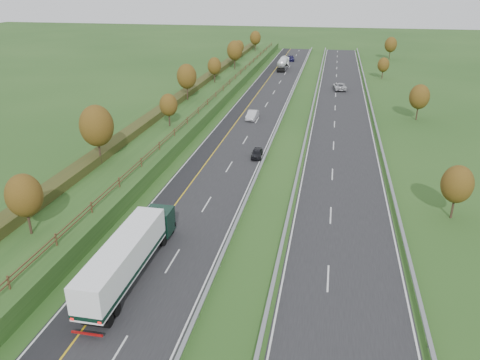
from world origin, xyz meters
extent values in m
plane|color=#24491A|center=(8.00, 55.00, 0.00)|extent=(400.00, 400.00, 0.00)
cube|color=black|center=(0.00, 60.00, 0.02)|extent=(10.50, 200.00, 0.04)
cube|color=black|center=(16.50, 60.00, 0.02)|extent=(10.50, 200.00, 0.04)
cube|color=black|center=(-3.75, 60.00, 0.02)|extent=(3.00, 200.00, 0.04)
cube|color=silver|center=(-5.05, 60.00, 0.05)|extent=(0.15, 200.00, 0.01)
cube|color=gold|center=(-2.25, 60.00, 0.05)|extent=(0.15, 200.00, 0.01)
cube|color=silver|center=(5.05, 60.00, 0.05)|extent=(0.15, 200.00, 0.01)
cube|color=silver|center=(11.45, 60.00, 0.05)|extent=(0.15, 200.00, 0.01)
cube|color=silver|center=(21.55, 60.00, 0.05)|extent=(0.15, 200.00, 0.01)
cube|color=silver|center=(1.25, -1.00, 0.05)|extent=(0.15, 4.00, 0.01)
cube|color=silver|center=(1.25, 11.00, 0.05)|extent=(0.15, 4.00, 0.01)
cube|color=silver|center=(15.25, 11.00, 0.05)|extent=(0.15, 4.00, 0.01)
cube|color=silver|center=(1.25, 23.00, 0.05)|extent=(0.15, 4.00, 0.01)
cube|color=silver|center=(15.25, 23.00, 0.05)|extent=(0.15, 4.00, 0.01)
cube|color=silver|center=(1.25, 35.00, 0.05)|extent=(0.15, 4.00, 0.01)
cube|color=silver|center=(15.25, 35.00, 0.05)|extent=(0.15, 4.00, 0.01)
cube|color=silver|center=(1.25, 47.00, 0.05)|extent=(0.15, 4.00, 0.01)
cube|color=silver|center=(15.25, 47.00, 0.05)|extent=(0.15, 4.00, 0.01)
cube|color=silver|center=(1.25, 59.00, 0.05)|extent=(0.15, 4.00, 0.01)
cube|color=silver|center=(15.25, 59.00, 0.05)|extent=(0.15, 4.00, 0.01)
cube|color=silver|center=(1.25, 71.00, 0.05)|extent=(0.15, 4.00, 0.01)
cube|color=silver|center=(15.25, 71.00, 0.05)|extent=(0.15, 4.00, 0.01)
cube|color=silver|center=(1.25, 83.00, 0.05)|extent=(0.15, 4.00, 0.01)
cube|color=silver|center=(15.25, 83.00, 0.05)|extent=(0.15, 4.00, 0.01)
cube|color=silver|center=(1.25, 95.00, 0.05)|extent=(0.15, 4.00, 0.01)
cube|color=silver|center=(15.25, 95.00, 0.05)|extent=(0.15, 4.00, 0.01)
cube|color=silver|center=(1.25, 107.00, 0.05)|extent=(0.15, 4.00, 0.01)
cube|color=silver|center=(15.25, 107.00, 0.05)|extent=(0.15, 4.00, 0.01)
cube|color=silver|center=(1.25, 119.00, 0.05)|extent=(0.15, 4.00, 0.01)
cube|color=silver|center=(15.25, 119.00, 0.05)|extent=(0.15, 4.00, 0.01)
cube|color=silver|center=(1.25, 131.00, 0.05)|extent=(0.15, 4.00, 0.01)
cube|color=silver|center=(15.25, 131.00, 0.05)|extent=(0.15, 4.00, 0.01)
cube|color=silver|center=(1.25, 143.00, 0.05)|extent=(0.15, 4.00, 0.01)
cube|color=silver|center=(15.25, 143.00, 0.05)|extent=(0.15, 4.00, 0.01)
cube|color=silver|center=(1.25, 155.00, 0.05)|extent=(0.15, 4.00, 0.01)
cube|color=silver|center=(15.25, 155.00, 0.05)|extent=(0.15, 4.00, 0.01)
cube|color=#24491A|center=(-13.00, 60.00, 1.00)|extent=(12.00, 200.00, 2.00)
cube|color=#323B18|center=(-15.00, 60.00, 2.55)|extent=(2.20, 180.00, 1.10)
cube|color=#422B19|center=(-8.50, 60.00, 2.55)|extent=(0.08, 184.00, 0.10)
cube|color=#422B19|center=(-8.50, 60.00, 2.95)|extent=(0.08, 184.00, 0.10)
cube|color=#422B19|center=(-8.50, 2.00, 2.60)|extent=(0.12, 0.12, 1.20)
cube|color=#422B19|center=(-8.50, 8.50, 2.60)|extent=(0.12, 0.12, 1.20)
cube|color=#422B19|center=(-8.50, 15.00, 2.60)|extent=(0.12, 0.12, 1.20)
cube|color=#422B19|center=(-8.50, 21.50, 2.60)|extent=(0.12, 0.12, 1.20)
cube|color=#422B19|center=(-8.50, 28.00, 2.60)|extent=(0.12, 0.12, 1.20)
cube|color=#422B19|center=(-8.50, 34.50, 2.60)|extent=(0.12, 0.12, 1.20)
cube|color=#422B19|center=(-8.50, 41.00, 2.60)|extent=(0.12, 0.12, 1.20)
cube|color=#422B19|center=(-8.50, 47.50, 2.60)|extent=(0.12, 0.12, 1.20)
cube|color=#422B19|center=(-8.50, 54.00, 2.60)|extent=(0.12, 0.12, 1.20)
cube|color=#422B19|center=(-8.50, 60.50, 2.60)|extent=(0.12, 0.12, 1.20)
cube|color=#422B19|center=(-8.50, 67.00, 2.60)|extent=(0.12, 0.12, 1.20)
cube|color=#422B19|center=(-8.50, 73.50, 2.60)|extent=(0.12, 0.12, 1.20)
cube|color=#422B19|center=(-8.50, 80.00, 2.60)|extent=(0.12, 0.12, 1.20)
cube|color=#422B19|center=(-8.50, 86.50, 2.60)|extent=(0.12, 0.12, 1.20)
cube|color=#422B19|center=(-8.50, 93.00, 2.60)|extent=(0.12, 0.12, 1.20)
cube|color=#422B19|center=(-8.50, 99.50, 2.60)|extent=(0.12, 0.12, 1.20)
cube|color=#422B19|center=(-8.50, 106.00, 2.60)|extent=(0.12, 0.12, 1.20)
cube|color=#422B19|center=(-8.50, 112.50, 2.60)|extent=(0.12, 0.12, 1.20)
cube|color=#422B19|center=(-8.50, 119.00, 2.60)|extent=(0.12, 0.12, 1.20)
cube|color=#422B19|center=(-8.50, 125.50, 2.60)|extent=(0.12, 0.12, 1.20)
cube|color=#422B19|center=(-8.50, 132.00, 2.60)|extent=(0.12, 0.12, 1.20)
cube|color=#422B19|center=(-8.50, 138.50, 2.60)|extent=(0.12, 0.12, 1.20)
cube|color=#422B19|center=(-8.50, 145.00, 2.60)|extent=(0.12, 0.12, 1.20)
cube|color=#422B19|center=(-8.50, 151.50, 2.60)|extent=(0.12, 0.12, 1.20)
cube|color=gray|center=(5.70, 60.00, 0.62)|extent=(0.32, 200.00, 0.18)
cube|color=gray|center=(5.70, 4.00, 0.28)|extent=(0.10, 0.14, 0.56)
cube|color=gray|center=(5.70, 11.00, 0.28)|extent=(0.10, 0.14, 0.56)
cube|color=gray|center=(5.70, 18.00, 0.28)|extent=(0.10, 0.14, 0.56)
cube|color=gray|center=(5.70, 25.00, 0.28)|extent=(0.10, 0.14, 0.56)
cube|color=gray|center=(5.70, 32.00, 0.28)|extent=(0.10, 0.14, 0.56)
cube|color=gray|center=(5.70, 39.00, 0.28)|extent=(0.10, 0.14, 0.56)
cube|color=gray|center=(5.70, 46.00, 0.28)|extent=(0.10, 0.14, 0.56)
cube|color=gray|center=(5.70, 53.00, 0.28)|extent=(0.10, 0.14, 0.56)
cube|color=gray|center=(5.70, 60.00, 0.28)|extent=(0.10, 0.14, 0.56)
cube|color=gray|center=(5.70, 67.00, 0.28)|extent=(0.10, 0.14, 0.56)
cube|color=gray|center=(5.70, 74.00, 0.28)|extent=(0.10, 0.14, 0.56)
cube|color=gray|center=(5.70, 81.00, 0.28)|extent=(0.10, 0.14, 0.56)
cube|color=gray|center=(5.70, 88.00, 0.28)|extent=(0.10, 0.14, 0.56)
cube|color=gray|center=(5.70, 95.00, 0.28)|extent=(0.10, 0.14, 0.56)
cube|color=gray|center=(5.70, 102.00, 0.28)|extent=(0.10, 0.14, 0.56)
cube|color=gray|center=(5.70, 109.00, 0.28)|extent=(0.10, 0.14, 0.56)
cube|color=gray|center=(5.70, 116.00, 0.28)|extent=(0.10, 0.14, 0.56)
cube|color=gray|center=(5.70, 123.00, 0.28)|extent=(0.10, 0.14, 0.56)
cube|color=gray|center=(5.70, 130.00, 0.28)|extent=(0.10, 0.14, 0.56)
cube|color=gray|center=(5.70, 137.00, 0.28)|extent=(0.10, 0.14, 0.56)
cube|color=gray|center=(5.70, 144.00, 0.28)|extent=(0.10, 0.14, 0.56)
cube|color=gray|center=(5.70, 151.00, 0.28)|extent=(0.10, 0.14, 0.56)
cube|color=gray|center=(5.70, 158.00, 0.28)|extent=(0.10, 0.14, 0.56)
cube|color=gray|center=(10.80, 60.00, 0.62)|extent=(0.32, 200.00, 0.18)
cube|color=gray|center=(10.80, 4.00, 0.28)|extent=(0.10, 0.14, 0.56)
cube|color=gray|center=(10.80, 11.00, 0.28)|extent=(0.10, 0.14, 0.56)
cube|color=gray|center=(10.80, 18.00, 0.28)|extent=(0.10, 0.14, 0.56)
cube|color=gray|center=(10.80, 25.00, 0.28)|extent=(0.10, 0.14, 0.56)
cube|color=gray|center=(10.80, 32.00, 0.28)|extent=(0.10, 0.14, 0.56)
cube|color=gray|center=(10.80, 39.00, 0.28)|extent=(0.10, 0.14, 0.56)
cube|color=gray|center=(10.80, 46.00, 0.28)|extent=(0.10, 0.14, 0.56)
cube|color=gray|center=(10.80, 53.00, 0.28)|extent=(0.10, 0.14, 0.56)
cube|color=gray|center=(10.80, 60.00, 0.28)|extent=(0.10, 0.14, 0.56)
cube|color=gray|center=(10.80, 67.00, 0.28)|extent=(0.10, 0.14, 0.56)
cube|color=gray|center=(10.80, 74.00, 0.28)|extent=(0.10, 0.14, 0.56)
cube|color=gray|center=(10.80, 81.00, 0.28)|extent=(0.10, 0.14, 0.56)
cube|color=gray|center=(10.80, 88.00, 0.28)|extent=(0.10, 0.14, 0.56)
cube|color=gray|center=(10.80, 95.00, 0.28)|extent=(0.10, 0.14, 0.56)
cube|color=gray|center=(10.80, 102.00, 0.28)|extent=(0.10, 0.14, 0.56)
cube|color=gray|center=(10.80, 109.00, 0.28)|extent=(0.10, 0.14, 0.56)
cube|color=gray|center=(10.80, 116.00, 0.28)|extent=(0.10, 0.14, 0.56)
cube|color=gray|center=(10.80, 123.00, 0.28)|extent=(0.10, 0.14, 0.56)
cube|color=gray|center=(10.80, 130.00, 0.28)|extent=(0.10, 0.14, 0.56)
cube|color=gray|center=(10.80, 137.00, 0.28)|extent=(0.10, 0.14, 0.56)
cube|color=gray|center=(10.80, 144.00, 0.28)|extent=(0.10, 0.14, 0.56)
cube|color=gray|center=(10.80, 151.00, 0.28)|extent=(0.10, 0.14, 0.56)
cube|color=gray|center=(10.80, 158.00, 0.28)|extent=(0.10, 0.14, 0.56)
cube|color=gray|center=(22.30, 60.00, 0.62)|extent=(0.32, 200.00, 0.18)
cube|color=gray|center=(22.30, 4.00, 0.28)|extent=(0.10, 0.14, 0.56)
cube|color=gray|center=(22.30, 18.00, 0.28)|extent=(0.10, 0.14, 0.56)
cube|color=gray|center=(22.30, 32.00, 0.28)|extent=(0.10, 0.14, 0.56)
cube|color=gray|center=(22.30, 46.00, 0.28)|extent=(0.10, 0.14, 0.56)
cube|color=gray|center=(22.30, 60.00, 0.28)|extent=(0.10, 0.14, 0.56)
cube|color=gray|center=(22.30, 74.00, 0.28)|extent=(0.10, 0.14, 0.56)
cube|color=gray|center=(22.30, 88.00, 0.28)|extent=(0.10, 0.14, 0.56)
cube|color=gray|center=(22.30, 102.00, 0.28)|extent=(0.10, 0.14, 0.56)
cube|color=gray|center=(22.30, 116.00, 0.28)|extent=(0.10, 0.14, 0.56)
cube|color=gray|center=(22.30, 130.00, 0.28)|extent=(0.10, 0.14, 0.56)
cube|color=gray|center=(22.30, 144.00, 0.28)|extent=(0.10, 0.14, 0.56)
cube|color=gray|center=(22.30, 158.00, 0.28)|extent=(0.10, 0.14, 0.56)
cylinder|color=#2D2116|center=(-12.00, 10.00, 3.21)|extent=(0.24, 0.24, 2.43)
ellipsoid|color=#4B3310|center=(-12.00, 10.00, 5.89)|extent=(3.24, 3.24, 4.05)
cylinder|color=#2D2116|center=(-14.00, 28.00, 3.58)|extent=(0.24, 0.24, 3.15)
ellipsoid|color=#4B3310|center=(-14.00, 28.00, 7.04)|extent=(4.20, 4.20, 5.25)
cylinder|color=#2D2116|center=(-11.00, 46.00, 3.08)|extent=(0.24, 0.24, 2.16)
ellipsoid|color=#4B3310|center=(-11.00, 46.00, 5.46)|extent=(2.88, 2.88, 3.60)
cylinder|color=#2D2116|center=(-13.50, 64.00, 3.44)|extent=(0.24, 0.24, 2.88)
ellipsoid|color=#4B3310|center=(-13.50, 64.00, 6.61)|extent=(3.84, 3.84, 4.80)
cylinder|color=#2D2116|center=(-12.50, 82.00, 3.17)|extent=(0.24, 0.24, 2.34)
ellipsoid|color=#4B3310|center=(-12.50, 82.00, 5.74)|extent=(3.12, 3.12, 3.90)
cylinder|color=#2D2116|center=(-11.50, 100.00, 3.53)|extent=(0.24, 0.24, 3.06)
ellipsoid|color=#4B3310|center=(-11.50, 100.00, 6.90)|extent=(4.08, 4.08, 5.10)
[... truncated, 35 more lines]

